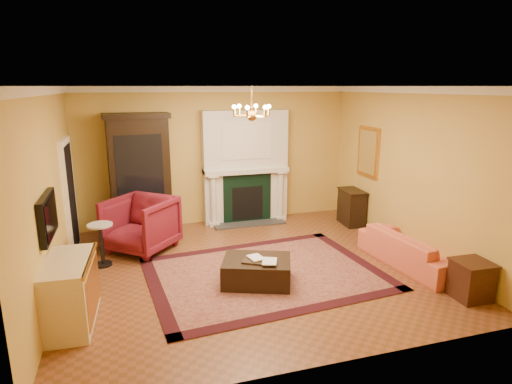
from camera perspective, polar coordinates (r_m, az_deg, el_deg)
name	(u,v)px	position (r m, az deg, el deg)	size (l,w,h in m)	color
floor	(252,268)	(7.39, -0.52, -10.11)	(6.00, 5.50, 0.02)	brown
ceiling	(252,85)	(6.75, -0.57, 14.02)	(6.00, 5.50, 0.02)	silver
wall_back	(217,156)	(9.55, -5.22, 4.83)	(6.00, 0.02, 3.00)	gold
wall_front	(328,238)	(4.43, 9.59, -6.05)	(6.00, 0.02, 3.00)	gold
wall_left	(49,195)	(6.74, -25.91, -0.35)	(0.02, 5.50, 3.00)	gold
wall_right	(411,171)	(8.26, 19.95, 2.63)	(0.02, 5.50, 3.00)	gold
fireplace	(245,169)	(9.56, -1.42, 3.04)	(1.90, 0.70, 2.50)	silver
crown_molding	(236,90)	(7.67, -2.63, 13.47)	(6.00, 5.50, 0.12)	silver
doorway	(70,197)	(8.47, -23.55, -0.59)	(0.08, 1.05, 2.10)	white
tv_panel	(48,217)	(6.19, -25.99, -2.97)	(0.09, 0.95, 0.58)	black
gilt_mirror	(368,152)	(9.35, 14.73, 5.18)	(0.06, 0.76, 1.05)	gold
chandelier	(252,112)	(6.76, -0.56, 10.61)	(0.63, 0.55, 0.53)	#BC8633
oriental_rug	(265,274)	(7.15, 1.21, -10.82)	(3.70, 2.78, 0.01)	#4A0F1A
china_cabinet	(140,176)	(9.15, -15.22, 2.01)	(1.19, 0.54, 2.37)	black
wingback_armchair	(141,222)	(8.22, -15.13, -3.86)	(1.08, 1.01, 1.12)	maroon
pedestal_table	(101,242)	(7.76, -19.92, -6.25)	(0.42, 0.42, 0.75)	black
commode	(70,292)	(6.10, -23.59, -12.15)	(0.55, 1.17, 0.87)	beige
coral_sofa	(411,244)	(7.81, 20.02, -6.52)	(1.97, 0.58, 0.77)	#E45C48
end_table	(471,281)	(7.01, 26.75, -10.55)	(0.47, 0.47, 0.54)	#3A1A10
console_table	(351,208)	(9.72, 12.61, -2.06)	(0.39, 0.68, 0.76)	black
leather_ottoman	(257,271)	(6.76, 0.11, -10.47)	(1.04, 0.75, 0.39)	black
ottoman_tray	(257,260)	(6.60, 0.10, -9.11)	(0.41, 0.32, 0.03)	black
book_a	(250,251)	(6.54, -0.82, -7.93)	(0.20, 0.03, 0.27)	gray
book_b	(263,253)	(6.46, 0.88, -8.13)	(0.21, 0.02, 0.29)	gray
topiary_left	(214,158)	(9.31, -5.62, 4.49)	(0.17, 0.17, 0.46)	gray
topiary_right	(279,155)	(9.70, 3.15, 4.97)	(0.18, 0.18, 0.48)	gray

